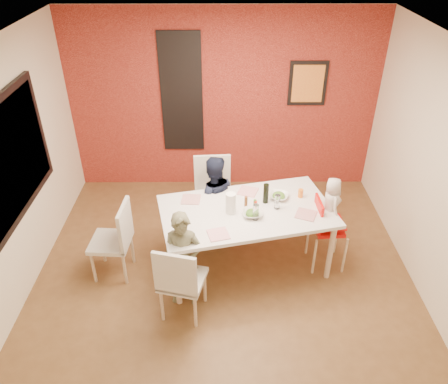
{
  "coord_description": "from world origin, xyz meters",
  "views": [
    {
      "loc": [
        -0.02,
        -3.82,
        3.71
      ],
      "look_at": [
        0.0,
        0.3,
        1.05
      ],
      "focal_mm": 35.0,
      "sensor_mm": 36.0,
      "label": 1
    }
  ],
  "objects_px": {
    "chair_near": "(180,280)",
    "dining_table": "(246,215)",
    "chair_left": "(117,237)",
    "paper_towel_roll": "(231,203)",
    "chair_far": "(213,191)",
    "child_far": "(213,200)",
    "high_chair": "(325,226)",
    "child_near": "(183,260)",
    "toddler": "(331,204)",
    "wine_bottle": "(266,194)"
  },
  "relations": [
    {
      "from": "chair_near",
      "to": "dining_table",
      "type": "bearing_deg",
      "value": -116.58
    },
    {
      "from": "chair_left",
      "to": "paper_towel_roll",
      "type": "bearing_deg",
      "value": 97.83
    },
    {
      "from": "chair_far",
      "to": "child_far",
      "type": "relative_size",
      "value": 0.86
    },
    {
      "from": "chair_left",
      "to": "chair_near",
      "type": "bearing_deg",
      "value": 52.13
    },
    {
      "from": "chair_left",
      "to": "high_chair",
      "type": "xyz_separation_m",
      "value": [
        2.44,
        0.16,
        0.02
      ]
    },
    {
      "from": "high_chair",
      "to": "paper_towel_roll",
      "type": "height_order",
      "value": "paper_towel_roll"
    },
    {
      "from": "chair_left",
      "to": "child_near",
      "type": "distance_m",
      "value": 0.92
    },
    {
      "from": "chair_left",
      "to": "paper_towel_roll",
      "type": "distance_m",
      "value": 1.38
    },
    {
      "from": "chair_far",
      "to": "paper_towel_roll",
      "type": "bearing_deg",
      "value": -79.32
    },
    {
      "from": "toddler",
      "to": "wine_bottle",
      "type": "bearing_deg",
      "value": 72.0
    },
    {
      "from": "chair_far",
      "to": "wine_bottle",
      "type": "height_order",
      "value": "wine_bottle"
    },
    {
      "from": "chair_near",
      "to": "wine_bottle",
      "type": "distance_m",
      "value": 1.43
    },
    {
      "from": "chair_far",
      "to": "child_near",
      "type": "relative_size",
      "value": 0.89
    },
    {
      "from": "chair_left",
      "to": "wine_bottle",
      "type": "bearing_deg",
      "value": 103.59
    },
    {
      "from": "chair_near",
      "to": "child_far",
      "type": "distance_m",
      "value": 1.41
    },
    {
      "from": "dining_table",
      "to": "paper_towel_roll",
      "type": "relative_size",
      "value": 8.49
    },
    {
      "from": "chair_near",
      "to": "chair_left",
      "type": "bearing_deg",
      "value": -27.87
    },
    {
      "from": "chair_near",
      "to": "child_far",
      "type": "xyz_separation_m",
      "value": [
        0.32,
        1.37,
        0.07
      ]
    },
    {
      "from": "chair_near",
      "to": "chair_far",
      "type": "height_order",
      "value": "chair_far"
    },
    {
      "from": "chair_far",
      "to": "toddler",
      "type": "bearing_deg",
      "value": -33.06
    },
    {
      "from": "chair_near",
      "to": "toddler",
      "type": "relative_size",
      "value": 1.45
    },
    {
      "from": "dining_table",
      "to": "paper_towel_roll",
      "type": "height_order",
      "value": "paper_towel_roll"
    },
    {
      "from": "chair_left",
      "to": "dining_table",
      "type": "bearing_deg",
      "value": 99.43
    },
    {
      "from": "chair_left",
      "to": "child_far",
      "type": "relative_size",
      "value": 0.8
    },
    {
      "from": "child_near",
      "to": "toddler",
      "type": "distance_m",
      "value": 1.8
    },
    {
      "from": "child_near",
      "to": "paper_towel_roll",
      "type": "height_order",
      "value": "child_near"
    },
    {
      "from": "chair_near",
      "to": "toddler",
      "type": "height_order",
      "value": "toddler"
    },
    {
      "from": "child_far",
      "to": "wine_bottle",
      "type": "xyz_separation_m",
      "value": [
        0.62,
        -0.37,
        0.33
      ]
    },
    {
      "from": "high_chair",
      "to": "child_near",
      "type": "bearing_deg",
      "value": 107.47
    },
    {
      "from": "chair_near",
      "to": "high_chair",
      "type": "distance_m",
      "value": 1.87
    },
    {
      "from": "high_chair",
      "to": "dining_table",
      "type": "bearing_deg",
      "value": 87.73
    },
    {
      "from": "chair_far",
      "to": "child_far",
      "type": "bearing_deg",
      "value": -92.54
    },
    {
      "from": "high_chair",
      "to": "child_near",
      "type": "distance_m",
      "value": 1.75
    },
    {
      "from": "chair_far",
      "to": "child_far",
      "type": "xyz_separation_m",
      "value": [
        0.01,
        -0.25,
        0.02
      ]
    },
    {
      "from": "child_near",
      "to": "child_far",
      "type": "relative_size",
      "value": 0.96
    },
    {
      "from": "child_far",
      "to": "child_near",
      "type": "bearing_deg",
      "value": 65.73
    },
    {
      "from": "chair_left",
      "to": "toddler",
      "type": "height_order",
      "value": "toddler"
    },
    {
      "from": "high_chair",
      "to": "child_far",
      "type": "height_order",
      "value": "child_far"
    },
    {
      "from": "toddler",
      "to": "paper_towel_roll",
      "type": "bearing_deg",
      "value": 85.87
    },
    {
      "from": "chair_near",
      "to": "chair_far",
      "type": "distance_m",
      "value": 1.65
    },
    {
      "from": "chair_far",
      "to": "chair_left",
      "type": "bearing_deg",
      "value": -143.96
    },
    {
      "from": "child_far",
      "to": "toddler",
      "type": "xyz_separation_m",
      "value": [
        1.36,
        -0.51,
        0.28
      ]
    },
    {
      "from": "child_near",
      "to": "paper_towel_roll",
      "type": "bearing_deg",
      "value": 49.09
    },
    {
      "from": "dining_table",
      "to": "high_chair",
      "type": "bearing_deg",
      "value": 0.76
    },
    {
      "from": "child_near",
      "to": "chair_near",
      "type": "bearing_deg",
      "value": -92.55
    },
    {
      "from": "high_chair",
      "to": "wine_bottle",
      "type": "height_order",
      "value": "wine_bottle"
    },
    {
      "from": "child_near",
      "to": "child_far",
      "type": "height_order",
      "value": "child_far"
    },
    {
      "from": "child_far",
      "to": "chair_far",
      "type": "bearing_deg",
      "value": -97.8
    },
    {
      "from": "high_chair",
      "to": "toddler",
      "type": "height_order",
      "value": "toddler"
    },
    {
      "from": "chair_far",
      "to": "paper_towel_roll",
      "type": "distance_m",
      "value": 0.93
    }
  ]
}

